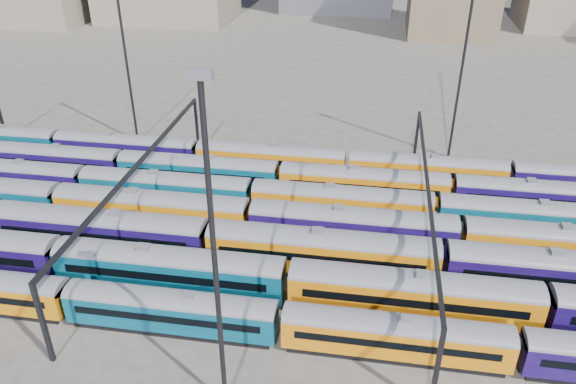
# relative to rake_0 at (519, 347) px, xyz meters

# --- Properties ---
(ground) EXTENTS (500.00, 500.00, 0.00)m
(ground) POSITION_rel_rake_0_xyz_m (-16.75, 15.00, -2.42)
(ground) COLOR #423C38
(ground) RESTS_ON ground
(rake_0) EXTENTS (112.59, 2.75, 4.61)m
(rake_0) POSITION_rel_rake_0_xyz_m (0.00, 0.00, 0.00)
(rake_0) COLOR black
(rake_0) RESTS_ON ground
(rake_1) EXTENTS (132.49, 3.23, 5.45)m
(rake_1) POSITION_rel_rake_0_xyz_m (3.10, 5.00, 0.44)
(rake_1) COLOR black
(rake_1) RESTS_ON ground
(rake_2) EXTENTS (137.20, 3.34, 5.65)m
(rake_2) POSITION_rel_rake_0_xyz_m (-5.01, 10.00, 0.54)
(rake_2) COLOR black
(rake_2) RESTS_ON ground
(rake_3) EXTENTS (130.92, 3.19, 5.38)m
(rake_3) POSITION_rel_rake_0_xyz_m (-24.81, 15.00, 0.41)
(rake_3) COLOR black
(rake_3) RESTS_ON ground
(rake_4) EXTENTS (123.45, 3.01, 5.07)m
(rake_4) POSITION_rel_rake_0_xyz_m (-5.00, 20.00, 0.24)
(rake_4) COLOR black
(rake_4) RESTS_ON ground
(rake_5) EXTENTS (142.74, 2.98, 5.02)m
(rake_5) POSITION_rel_rake_0_xyz_m (-13.10, 25.00, 0.21)
(rake_5) COLOR black
(rake_5) RESTS_ON ground
(rake_6) EXTENTS (138.63, 2.90, 4.87)m
(rake_6) POSITION_rel_rake_0_xyz_m (-5.44, 30.00, 0.14)
(rake_6) COLOR black
(rake_6) RESTS_ON ground
(gantry_1) EXTENTS (0.35, 40.35, 8.03)m
(gantry_1) POSITION_rel_rake_0_xyz_m (-36.75, 15.00, 4.37)
(gantry_1) COLOR black
(gantry_1) RESTS_ON ground
(gantry_2) EXTENTS (0.35, 40.35, 8.03)m
(gantry_2) POSITION_rel_rake_0_xyz_m (-6.75, 15.00, 4.37)
(gantry_2) COLOR black
(gantry_2) RESTS_ON ground
(mast_1) EXTENTS (1.40, 0.50, 25.60)m
(mast_1) POSITION_rel_rake_0_xyz_m (-46.75, 37.00, 11.55)
(mast_1) COLOR black
(mast_1) RESTS_ON ground
(mast_2) EXTENTS (1.40, 0.50, 25.60)m
(mast_2) POSITION_rel_rake_0_xyz_m (-21.75, -7.00, 11.55)
(mast_2) COLOR black
(mast_2) RESTS_ON ground
(mast_3) EXTENTS (1.40, 0.50, 25.60)m
(mast_3) POSITION_rel_rake_0_xyz_m (-1.75, 39.00, 11.55)
(mast_3) COLOR black
(mast_3) RESTS_ON ground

